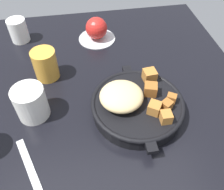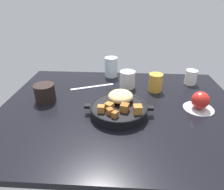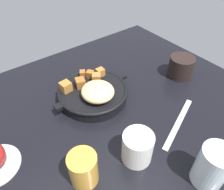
# 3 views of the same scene
# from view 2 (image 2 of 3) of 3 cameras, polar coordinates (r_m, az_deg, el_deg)

# --- Properties ---
(ground_plane) EXTENTS (1.04, 0.80, 0.02)m
(ground_plane) POSITION_cam_2_polar(r_m,az_deg,el_deg) (0.87, 2.43, -3.98)
(ground_plane) COLOR black
(cast_iron_skillet) EXTENTS (0.28, 0.23, 0.08)m
(cast_iron_skillet) POSITION_cam_2_polar(r_m,az_deg,el_deg) (0.80, 2.00, -3.51)
(cast_iron_skillet) COLOR black
(cast_iron_skillet) RESTS_ON ground_plane
(saucer_plate) EXTENTS (0.13, 0.13, 0.01)m
(saucer_plate) POSITION_cam_2_polar(r_m,az_deg,el_deg) (0.92, 23.73, -3.57)
(saucer_plate) COLOR #B7BABF
(saucer_plate) RESTS_ON ground_plane
(red_apple) EXTENTS (0.07, 0.07, 0.07)m
(red_apple) POSITION_cam_2_polar(r_m,az_deg,el_deg) (0.90, 24.20, -1.41)
(red_apple) COLOR red
(red_apple) RESTS_ON saucer_plate
(butter_knife) EXTENTS (0.22, 0.10, 0.00)m
(butter_knife) POSITION_cam_2_polar(r_m,az_deg,el_deg) (1.04, -5.67, 2.44)
(butter_knife) COLOR silver
(butter_knife) RESTS_ON ground_plane
(water_glass_tall) EXTENTS (0.07, 0.07, 0.11)m
(water_glass_tall) POSITION_cam_2_polar(r_m,az_deg,el_deg) (1.15, -0.26, 8.08)
(water_glass_tall) COLOR silver
(water_glass_tall) RESTS_ON ground_plane
(juice_glass_amber) EXTENTS (0.07, 0.07, 0.09)m
(juice_glass_amber) POSITION_cam_2_polar(r_m,az_deg,el_deg) (1.00, 12.41, 3.55)
(juice_glass_amber) COLOR gold
(juice_glass_amber) RESTS_ON ground_plane
(white_creamer_pitcher) EXTENTS (0.06, 0.06, 0.08)m
(white_creamer_pitcher) POSITION_cam_2_polar(r_m,az_deg,el_deg) (1.14, 21.83, 4.80)
(white_creamer_pitcher) COLOR white
(white_creamer_pitcher) RESTS_ON ground_plane
(ceramic_mug_white) EXTENTS (0.08, 0.08, 0.09)m
(ceramic_mug_white) POSITION_cam_2_polar(r_m,az_deg,el_deg) (1.02, 4.47, 4.51)
(ceramic_mug_white) COLOR silver
(ceramic_mug_white) RESTS_ON ground_plane
(coffee_mug_dark) EXTENTS (0.09, 0.09, 0.08)m
(coffee_mug_dark) POSITION_cam_2_polar(r_m,az_deg,el_deg) (0.94, -18.83, 0.61)
(coffee_mug_dark) COLOR black
(coffee_mug_dark) RESTS_ON ground_plane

